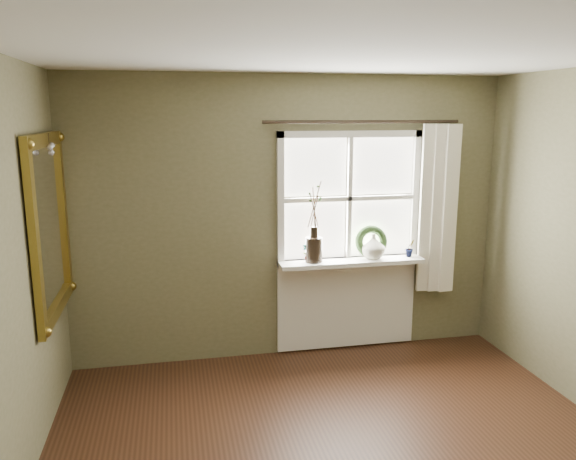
# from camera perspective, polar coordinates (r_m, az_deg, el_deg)

# --- Properties ---
(ceiling) EXTENTS (4.50, 4.50, 0.00)m
(ceiling) POSITION_cam_1_polar(r_m,az_deg,el_deg) (2.92, 10.02, 18.33)
(ceiling) COLOR silver
(ceiling) RESTS_ON ground
(wall_back) EXTENTS (4.00, 0.10, 2.60)m
(wall_back) POSITION_cam_1_polar(r_m,az_deg,el_deg) (5.20, 0.16, 1.20)
(wall_back) COLOR #686444
(wall_back) RESTS_ON ground
(window_frame) EXTENTS (1.36, 0.06, 1.24)m
(window_frame) POSITION_cam_1_polar(r_m,az_deg,el_deg) (5.25, 6.22, 3.21)
(window_frame) COLOR white
(window_frame) RESTS_ON wall_back
(window_sill) EXTENTS (1.36, 0.26, 0.04)m
(window_sill) POSITION_cam_1_polar(r_m,az_deg,el_deg) (5.26, 6.44, -3.22)
(window_sill) COLOR white
(window_sill) RESTS_ON wall_back
(window_apron) EXTENTS (1.36, 0.04, 0.88)m
(window_apron) POSITION_cam_1_polar(r_m,az_deg,el_deg) (5.49, 5.98, -7.36)
(window_apron) COLOR white
(window_apron) RESTS_ON ground
(dark_jug) EXTENTS (0.16, 0.16, 0.23)m
(dark_jug) POSITION_cam_1_polar(r_m,az_deg,el_deg) (5.13, 2.65, -2.00)
(dark_jug) COLOR black
(dark_jug) RESTS_ON window_sill
(cream_vase) EXTENTS (0.28, 0.28, 0.23)m
(cream_vase) POSITION_cam_1_polar(r_m,az_deg,el_deg) (5.30, 8.66, -1.66)
(cream_vase) COLOR beige
(cream_vase) RESTS_ON window_sill
(wreath) EXTENTS (0.32, 0.15, 0.32)m
(wreath) POSITION_cam_1_polar(r_m,az_deg,el_deg) (5.33, 8.44, -1.54)
(wreath) COLOR #28421D
(wreath) RESTS_ON window_sill
(potted_plant_left) EXTENTS (0.11, 0.09, 0.18)m
(potted_plant_left) POSITION_cam_1_polar(r_m,az_deg,el_deg) (5.12, 1.98, -2.31)
(potted_plant_left) COLOR #28421D
(potted_plant_left) RESTS_ON window_sill
(potted_plant_right) EXTENTS (0.11, 0.10, 0.17)m
(potted_plant_right) POSITION_cam_1_polar(r_m,az_deg,el_deg) (5.44, 12.28, -1.79)
(potted_plant_right) COLOR #28421D
(potted_plant_right) RESTS_ON window_sill
(curtain) EXTENTS (0.36, 0.12, 1.59)m
(curtain) POSITION_cam_1_polar(r_m,az_deg,el_deg) (5.49, 14.89, 2.05)
(curtain) COLOR white
(curtain) RESTS_ON wall_back
(curtain_rod) EXTENTS (1.84, 0.03, 0.03)m
(curtain_rod) POSITION_cam_1_polar(r_m,az_deg,el_deg) (5.16, 7.67, 10.84)
(curtain_rod) COLOR black
(curtain_rod) RESTS_ON wall_back
(gilt_mirror) EXTENTS (0.10, 1.15, 1.37)m
(gilt_mirror) POSITION_cam_1_polar(r_m,az_deg,el_deg) (4.56, -23.02, 0.42)
(gilt_mirror) COLOR white
(gilt_mirror) RESTS_ON wall_left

